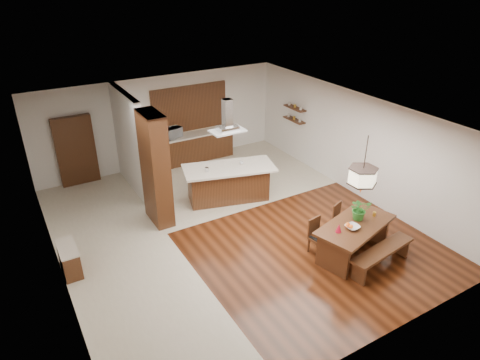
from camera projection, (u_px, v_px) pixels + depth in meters
room_shell at (229, 152)px, 9.89m from camera, size 9.00×9.04×2.92m
tile_hallway at (123, 260)px, 9.59m from camera, size 2.50×9.00×0.01m
tile_kitchen at (226, 177)px, 13.31m from camera, size 5.50×4.00×0.01m
soffit_band at (228, 118)px, 9.52m from camera, size 8.00×9.00×0.02m
partition_pier at (155, 169)px, 10.46m from camera, size 0.45×1.00×2.90m
partition_stub at (129, 142)px, 12.08m from camera, size 0.18×2.40×2.90m
hallway_console at (69, 259)px, 9.12m from camera, size 0.37×0.88×0.63m
hallway_doorway at (76, 151)px, 12.52m from camera, size 1.10×0.20×2.10m
rear_counter at (195, 147)px, 14.29m from camera, size 2.60×0.62×0.95m
kitchen_window at (189, 108)px, 13.92m from camera, size 2.60×0.08×1.50m
shelf_lower at (294, 120)px, 13.94m from camera, size 0.26×0.90×0.04m
shelf_upper at (295, 108)px, 13.76m from camera, size 0.26×0.90×0.04m
dining_table at (354, 232)px, 9.54m from camera, size 2.14×1.47×0.81m
dining_bench at (381, 258)px, 9.27m from camera, size 1.79×0.62×0.49m
dining_chair_left at (319, 237)px, 9.68m from camera, size 0.43×0.43×0.86m
dining_chair_right at (342, 220)px, 10.31m from camera, size 0.48×0.48×0.84m
pendant_lantern at (364, 165)px, 8.80m from camera, size 0.64×0.64×1.31m
foliage_plant at (360, 209)px, 9.52m from camera, size 0.59×0.56×0.52m
fruit_bowl at (352, 227)px, 9.26m from camera, size 0.31×0.31×0.07m
napkin_cone at (339, 228)px, 9.12m from camera, size 0.15×0.15×0.20m
gold_ornament at (374, 214)px, 9.72m from camera, size 0.09×0.09×0.11m
kitchen_island at (228, 183)px, 11.85m from camera, size 2.67×1.70×1.02m
range_hood at (227, 116)px, 10.98m from camera, size 0.90×0.55×0.87m
island_cup at (241, 163)px, 11.73m from camera, size 0.13×0.13×0.09m
microwave at (172, 133)px, 13.68m from camera, size 0.71×0.59×0.33m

